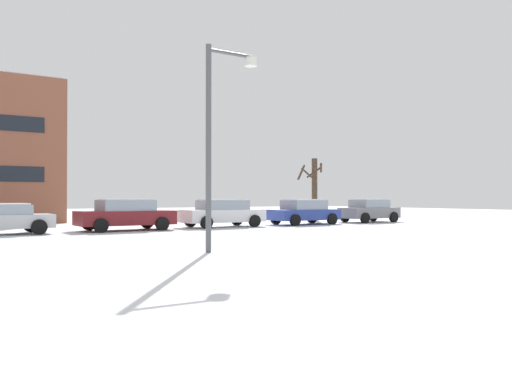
{
  "coord_description": "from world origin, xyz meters",
  "views": [
    {
      "loc": [
        -2.57,
        -14.32,
        1.53
      ],
      "look_at": [
        9.97,
        5.54,
        1.8
      ],
      "focal_mm": 35.83,
      "sensor_mm": 36.0,
      "label": 1
    }
  ],
  "objects": [
    {
      "name": "road_surface",
      "position": [
        0.0,
        3.78,
        0.0
      ],
      "size": [
        80.0,
        9.56,
        0.0
      ],
      "color": "silver",
      "rests_on": "ground"
    },
    {
      "name": "parked_car_white",
      "position": [
        10.25,
        9.28,
        0.75
      ],
      "size": [
        4.4,
        2.08,
        1.47
      ],
      "color": "white",
      "rests_on": "ground"
    },
    {
      "name": "parked_car_maroon",
      "position": [
        5.05,
        9.23,
        0.76
      ],
      "size": [
        4.44,
        2.21,
        1.49
      ],
      "color": "maroon",
      "rests_on": "ground"
    },
    {
      "name": "parked_car_blue",
      "position": [
        15.45,
        9.05,
        0.74
      ],
      "size": [
        4.13,
        2.09,
        1.46
      ],
      "color": "#283D93",
      "rests_on": "ground"
    },
    {
      "name": "street_lamp",
      "position": [
        4.22,
        -1.5,
        3.56
      ],
      "size": [
        1.65,
        0.36,
        5.86
      ],
      "color": "#4C4F54",
      "rests_on": "ground"
    },
    {
      "name": "parked_car_gray",
      "position": [
        20.65,
        9.08,
        0.75
      ],
      "size": [
        3.87,
        2.02,
        1.47
      ],
      "color": "slate",
      "rests_on": "ground"
    },
    {
      "name": "ground_plane",
      "position": [
        0.0,
        0.0,
        0.0
      ],
      "size": [
        120.0,
        120.0,
        0.0
      ],
      "primitive_type": "plane",
      "color": "white"
    },
    {
      "name": "tree_far_mid",
      "position": [
        19.89,
        13.69,
        2.33
      ],
      "size": [
        2.19,
        2.25,
        4.29
      ],
      "color": "#423326",
      "rests_on": "ground"
    },
    {
      "name": "parked_car_silver",
      "position": [
        -0.16,
        9.36,
        0.68
      ],
      "size": [
        3.92,
        2.2,
        1.31
      ],
      "color": "silver",
      "rests_on": "ground"
    }
  ]
}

